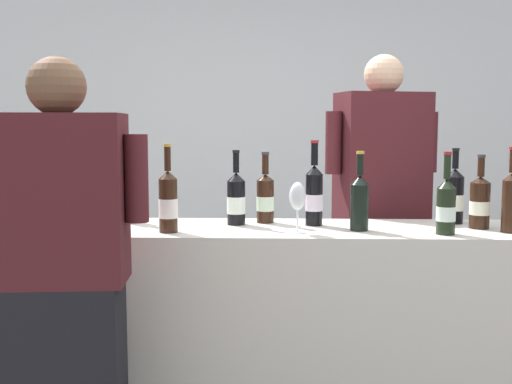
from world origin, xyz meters
The scene contains 16 objects.
wall_back centered at (0.00, 2.60, 1.40)m, with size 8.00×0.10×2.80m, color silver.
counter centered at (0.00, 0.00, 0.50)m, with size 2.52×0.51×1.00m, color beige.
wine_bottle_0 centered at (0.13, 0.06, 1.13)m, with size 0.07×0.07×0.37m.
wine_bottle_1 centered at (0.75, 0.14, 1.12)m, with size 0.08×0.08×0.33m.
wine_bottle_2 centered at (0.64, -0.14, 1.11)m, with size 0.08×0.08×0.33m.
wine_bottle_3 centered at (-0.70, 0.14, 1.13)m, with size 0.07×0.07×0.33m.
wine_bottle_4 centered at (0.82, 0.01, 1.11)m, with size 0.08×0.08×0.31m.
wine_bottle_5 centered at (-0.46, -0.13, 1.13)m, with size 0.08×0.08×0.36m.
wine_bottle_6 centered at (-0.08, 0.13, 1.11)m, with size 0.08×0.08×0.31m.
wine_bottle_7 centered at (-0.20, 0.07, 1.11)m, with size 0.08×0.08×0.32m.
wine_bottle_8 centered at (-0.89, -0.09, 1.13)m, with size 0.08×0.08×0.34m.
wine_bottle_10 centered at (0.31, -0.06, 1.12)m, with size 0.07×0.07×0.32m.
wine_bottle_11 centered at (0.91, -0.09, 1.13)m, with size 0.08×0.08×0.34m.
wine_glass centered at (0.05, -0.13, 1.14)m, with size 0.07×0.07×0.20m.
person_server centered at (0.50, 0.55, 0.87)m, with size 0.58×0.35×1.78m.
person_guest centered at (-0.76, -0.54, 0.81)m, with size 0.59×0.28×1.66m.
Camera 1 is at (-0.03, -2.61, 1.43)m, focal length 43.96 mm.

